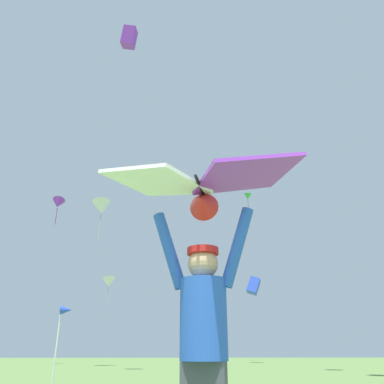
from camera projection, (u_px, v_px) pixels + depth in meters
The scene contains 9 objects.
kite_flyer_person at pixel (204, 343), 2.68m from camera, with size 0.81×0.41×1.92m.
held_stunt_kite at pixel (201, 186), 3.08m from camera, with size 1.61×1.02×0.39m.
distant_kite_blue_far_center at pixel (254, 286), 33.06m from camera, with size 1.45×1.18×1.68m.
distant_kite_white_low_left at pixel (102, 207), 26.50m from camera, with size 1.56×1.57×2.85m.
distant_kite_green_mid_right at pixel (248, 196), 40.72m from camera, with size 1.16×1.27×1.94m.
distant_kite_purple_high_right at pixel (129, 37), 22.15m from camera, with size 0.95×0.99×1.36m.
distant_kite_white_high_left at pixel (109, 282), 26.22m from camera, with size 1.04×1.08×1.92m.
distant_kite_purple_low_right at pixel (58, 203), 30.36m from camera, with size 1.36×1.53×2.34m.
marker_flag at pixel (65, 316), 9.88m from camera, with size 0.30×0.24×2.00m.
Camera 1 is at (-0.28, -2.73, 0.88)m, focal length 35.78 mm.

